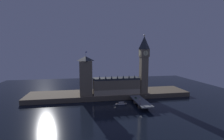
# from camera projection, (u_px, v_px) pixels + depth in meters

# --- Properties ---
(ground_plane) EXTENTS (400.00, 400.00, 0.00)m
(ground_plane) POSITION_uv_depth(u_px,v_px,m) (115.00, 105.00, 189.73)
(ground_plane) COLOR black
(embankment) EXTENTS (220.00, 42.00, 6.17)m
(embankment) POSITION_uv_depth(u_px,v_px,m) (110.00, 94.00, 227.51)
(embankment) COLOR brown
(embankment) RESTS_ON ground_plane
(parliament_hall) EXTENTS (61.72, 17.51, 25.86)m
(parliament_hall) POSITION_uv_depth(u_px,v_px,m) (116.00, 86.00, 217.49)
(parliament_hall) COLOR #7F7056
(parliament_hall) RESTS_ON embankment
(clock_tower) EXTENTS (11.86, 11.97, 78.01)m
(clock_tower) POSITION_uv_depth(u_px,v_px,m) (144.00, 63.00, 217.63)
(clock_tower) COLOR #7F7056
(clock_tower) RESTS_ON embankment
(victoria_tower) EXTENTS (16.20, 16.20, 56.58)m
(victoria_tower) POSITION_uv_depth(u_px,v_px,m) (86.00, 76.00, 209.21)
(victoria_tower) COLOR #7F7056
(victoria_tower) RESTS_ON embankment
(bridge) EXTENTS (13.30, 46.00, 5.66)m
(bridge) POSITION_uv_depth(u_px,v_px,m) (141.00, 102.00, 189.50)
(bridge) COLOR slate
(bridge) RESTS_ON ground_plane
(car_northbound_lead) EXTENTS (1.89, 4.26, 1.38)m
(car_northbound_lead) POSITION_uv_depth(u_px,v_px,m) (136.00, 98.00, 197.89)
(car_northbound_lead) COLOR #235633
(car_northbound_lead) RESTS_ON bridge
(pedestrian_near_rail) EXTENTS (0.38, 0.38, 1.73)m
(pedestrian_near_rail) POSITION_uv_depth(u_px,v_px,m) (140.00, 104.00, 174.10)
(pedestrian_near_rail) COLOR black
(pedestrian_near_rail) RESTS_ON bridge
(street_lamp_near) EXTENTS (1.34, 0.60, 6.84)m
(street_lamp_near) POSITION_uv_depth(u_px,v_px,m) (140.00, 101.00, 173.36)
(street_lamp_near) COLOR #2D3333
(street_lamp_near) RESTS_ON bridge
(street_lamp_mid) EXTENTS (1.34, 0.60, 6.05)m
(street_lamp_mid) POSITION_uv_depth(u_px,v_px,m) (146.00, 97.00, 189.97)
(street_lamp_mid) COLOR #2D3333
(street_lamp_mid) RESTS_ON bridge
(boat_upstream) EXTENTS (14.01, 3.71, 3.33)m
(boat_upstream) POSITION_uv_depth(u_px,v_px,m) (121.00, 104.00, 191.72)
(boat_upstream) COLOR white
(boat_upstream) RESTS_ON ground_plane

